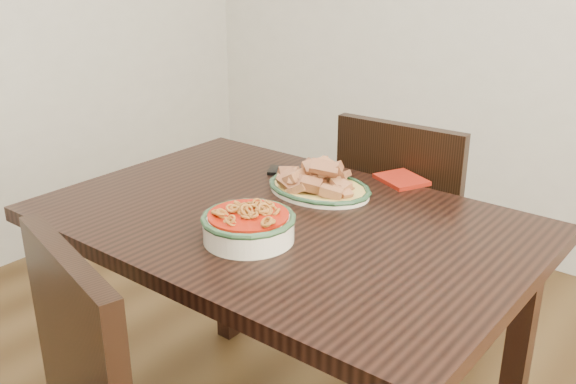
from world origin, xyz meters
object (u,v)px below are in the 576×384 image
Objects in this scene: smartphone at (290,171)px; noodle_bowl at (248,223)px; dining_table at (283,250)px; chair_far at (408,229)px; fish_plate at (319,177)px.

noodle_bowl is at bearing -93.88° from smartphone.
dining_table is 0.21m from noodle_bowl.
chair_far is at bearing 26.49° from smartphone.
noodle_bowl is (0.05, -0.35, -0.00)m from fish_plate.
fish_plate is (-0.03, 0.19, 0.14)m from dining_table.
fish_plate reaches higher than dining_table.
chair_far reaches higher than smartphone.
chair_far reaches higher than dining_table.
noodle_bowl is at bearing -81.31° from dining_table.
noodle_bowl is at bearing -81.86° from fish_plate.
chair_far is at bearing 86.44° from dining_table.
dining_table is at bearing -82.31° from fish_plate.
chair_far is 6.80× the size of smartphone.
fish_plate is 2.29× the size of smartphone.
smartphone is at bearing 154.61° from fish_plate.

